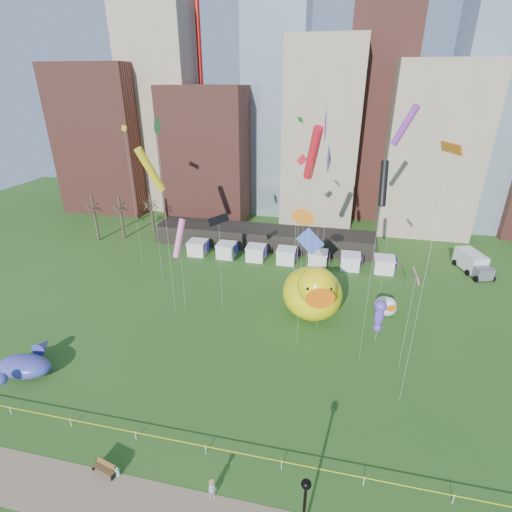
% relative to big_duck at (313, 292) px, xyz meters
% --- Properties ---
extents(ground, '(160.00, 160.00, 0.00)m').
position_rel_big_duck_xyz_m(ground, '(-6.37, -21.28, -3.53)').
color(ground, '#235119').
rests_on(ground, ground).
extents(skyline, '(101.00, 23.00, 68.00)m').
position_rel_big_duck_xyz_m(skyline, '(-4.12, 39.79, 17.91)').
color(skyline, brown).
rests_on(skyline, ground).
extents(pavilion, '(38.00, 6.00, 3.20)m').
position_rel_big_duck_xyz_m(pavilion, '(-10.37, 20.72, -1.93)').
color(pavilion, black).
rests_on(pavilion, ground).
extents(vendor_tents, '(33.24, 2.80, 2.40)m').
position_rel_big_duck_xyz_m(vendor_tents, '(-5.36, 14.72, -2.42)').
color(vendor_tents, white).
rests_on(vendor_tents, ground).
extents(bare_trees, '(8.44, 6.44, 8.50)m').
position_rel_big_duck_xyz_m(bare_trees, '(-36.54, 19.26, 0.48)').
color(bare_trees, '#382B21').
rests_on(bare_trees, ground).
extents(caution_tape, '(50.00, 0.06, 0.90)m').
position_rel_big_duck_xyz_m(caution_tape, '(-6.37, -21.28, -2.85)').
color(caution_tape, white).
rests_on(caution_tape, ground).
extents(big_duck, '(8.99, 10.73, 7.68)m').
position_rel_big_duck_xyz_m(big_duck, '(0.00, 0.00, 0.00)').
color(big_duck, yellow).
rests_on(big_duck, ground).
extents(small_duck, '(3.31, 3.94, 2.82)m').
position_rel_big_duck_xyz_m(small_duck, '(8.96, 2.38, -2.23)').
color(small_duck, white).
rests_on(small_duck, ground).
extents(seahorse_green, '(1.42, 1.75, 5.91)m').
position_rel_big_duck_xyz_m(seahorse_green, '(-0.11, 0.30, 0.72)').
color(seahorse_green, silver).
rests_on(seahorse_green, ground).
extents(seahorse_purple, '(1.52, 1.80, 5.32)m').
position_rel_big_duck_xyz_m(seahorse_purple, '(7.46, -3.57, 0.17)').
color(seahorse_purple, silver).
rests_on(seahorse_purple, ground).
extents(whale_inflatable, '(5.65, 7.08, 2.42)m').
position_rel_big_duck_xyz_m(whale_inflatable, '(-26.79, -16.49, -2.42)').
color(whale_inflatable, '#54348E').
rests_on(whale_inflatable, ground).
extents(park_bench, '(2.02, 1.04, 0.98)m').
position_rel_big_duck_xyz_m(park_bench, '(-13.19, -24.39, -2.98)').
color(park_bench, '#513B1B').
rests_on(park_bench, footpath).
extents(lamppost, '(0.62, 0.62, 5.91)m').
position_rel_big_duck_xyz_m(lamppost, '(1.68, -25.95, 0.08)').
color(lamppost, black).
rests_on(lamppost, footpath).
extents(box_truck, '(4.41, 7.28, 2.91)m').
position_rel_big_duck_xyz_m(box_truck, '(22.76, 17.76, -2.03)').
color(box_truck, silver).
rests_on(box_truck, ground).
extents(woman, '(0.58, 0.41, 1.50)m').
position_rel_big_duck_xyz_m(woman, '(-4.77, -24.48, -2.76)').
color(woman, white).
rests_on(woman, footpath).
extents(toddler, '(0.36, 0.30, 0.90)m').
position_rel_big_duck_xyz_m(toddler, '(-12.10, -24.48, -3.06)').
color(toddler, silver).
rests_on(toddler, footpath).
extents(kite_0, '(1.55, 0.26, 18.16)m').
position_rel_big_duck_xyz_m(kite_0, '(-3.09, 9.43, 12.90)').
color(kite_0, silver).
rests_on(kite_0, ground).
extents(kite_1, '(0.37, 2.28, 10.80)m').
position_rel_big_duck_xyz_m(kite_1, '(9.60, -7.24, 6.84)').
color(kite_1, silver).
rests_on(kite_1, ground).
extents(kite_2, '(1.83, 2.83, 12.66)m').
position_rel_big_duck_xyz_m(kite_2, '(-11.22, -1.06, 8.62)').
color(kite_2, silver).
rests_on(kite_2, ground).
extents(kite_3, '(0.89, 1.72, 23.23)m').
position_rel_big_duck_xyz_m(kite_3, '(-2.70, 2.15, 18.86)').
color(kite_3, silver).
rests_on(kite_3, ground).
extents(kite_4, '(3.23, 3.38, 19.08)m').
position_rel_big_duck_xyz_m(kite_4, '(-22.59, 5.58, 12.47)').
color(kite_4, silver).
rests_on(kite_4, ground).
extents(kite_5, '(3.62, 0.12, 10.32)m').
position_rel_big_duck_xyz_m(kite_5, '(-0.99, 3.65, 4.93)').
color(kite_5, silver).
rests_on(kite_5, ground).
extents(kite_6, '(1.12, 2.21, 22.96)m').
position_rel_big_duck_xyz_m(kite_6, '(9.10, -12.29, 18.75)').
color(kite_6, silver).
rests_on(kite_6, ground).
extents(kite_7, '(2.85, 2.01, 24.42)m').
position_rel_big_duck_xyz_m(kite_7, '(8.68, 7.97, 18.50)').
color(kite_7, silver).
rests_on(kite_7, ground).
extents(kite_8, '(2.29, 3.55, 22.75)m').
position_rel_big_duck_xyz_m(kite_8, '(-1.04, 0.11, 16.30)').
color(kite_8, silver).
rests_on(kite_8, ground).
extents(kite_9, '(1.28, 2.73, 12.10)m').
position_rel_big_duck_xyz_m(kite_9, '(-15.87, -2.03, 6.33)').
color(kite_9, silver).
rests_on(kite_9, ground).
extents(kite_10, '(0.70, 2.20, 20.71)m').
position_rel_big_duck_xyz_m(kite_10, '(5.57, -7.51, 15.30)').
color(kite_10, silver).
rests_on(kite_10, ground).
extents(kite_11, '(0.49, 1.64, 23.32)m').
position_rel_big_duck_xyz_m(kite_11, '(-16.72, -3.24, 18.86)').
color(kite_11, silver).
rests_on(kite_11, ground).
extents(kite_12, '(1.82, 1.92, 21.09)m').
position_rel_big_duck_xyz_m(kite_12, '(-27.81, 9.29, 16.93)').
color(kite_12, silver).
rests_on(kite_12, ground).
extents(kite_13, '(0.52, 2.55, 20.99)m').
position_rel_big_duck_xyz_m(kite_13, '(0.81, -2.15, 16.18)').
color(kite_13, silver).
rests_on(kite_13, ground).
extents(kite_14, '(1.59, 0.76, 15.61)m').
position_rel_big_duck_xyz_m(kite_14, '(-1.13, -5.61, 11.22)').
color(kite_14, silver).
rests_on(kite_14, ground).
extents(kite_15, '(0.37, 3.29, 24.44)m').
position_rel_big_duck_xyz_m(kite_15, '(0.13, -1.47, 18.87)').
color(kite_15, silver).
rests_on(kite_15, ground).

